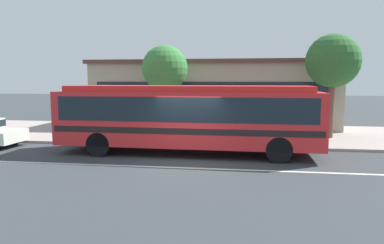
{
  "coord_description": "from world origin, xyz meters",
  "views": [
    {
      "loc": [
        2.04,
        -12.95,
        3.13
      ],
      "look_at": [
        -0.09,
        2.14,
        1.3
      ],
      "focal_mm": 33.06,
      "sensor_mm": 36.0,
      "label": 1
    }
  ],
  "objects_px": {
    "transit_bus": "(188,114)",
    "street_tree_mid_block": "(333,62)",
    "pedestrian_waiting_near_sign": "(216,123)",
    "street_tree_near_stop": "(165,69)"
  },
  "relations": [
    {
      "from": "street_tree_near_stop",
      "to": "street_tree_mid_block",
      "type": "relative_size",
      "value": 0.92
    },
    {
      "from": "transit_bus",
      "to": "pedestrian_waiting_near_sign",
      "type": "bearing_deg",
      "value": 62.0
    },
    {
      "from": "pedestrian_waiting_near_sign",
      "to": "street_tree_near_stop",
      "type": "height_order",
      "value": "street_tree_near_stop"
    },
    {
      "from": "pedestrian_waiting_near_sign",
      "to": "street_tree_mid_block",
      "type": "height_order",
      "value": "street_tree_mid_block"
    },
    {
      "from": "transit_bus",
      "to": "street_tree_mid_block",
      "type": "relative_size",
      "value": 2.05
    },
    {
      "from": "transit_bus",
      "to": "pedestrian_waiting_near_sign",
      "type": "xyz_separation_m",
      "value": [
        1.04,
        1.96,
        -0.59
      ]
    },
    {
      "from": "transit_bus",
      "to": "pedestrian_waiting_near_sign",
      "type": "relative_size",
      "value": 6.62
    },
    {
      "from": "transit_bus",
      "to": "street_tree_mid_block",
      "type": "height_order",
      "value": "street_tree_mid_block"
    },
    {
      "from": "pedestrian_waiting_near_sign",
      "to": "street_tree_near_stop",
      "type": "xyz_separation_m",
      "value": [
        -3.03,
        2.71,
        2.62
      ]
    },
    {
      "from": "street_tree_near_stop",
      "to": "street_tree_mid_block",
      "type": "height_order",
      "value": "street_tree_mid_block"
    }
  ]
}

